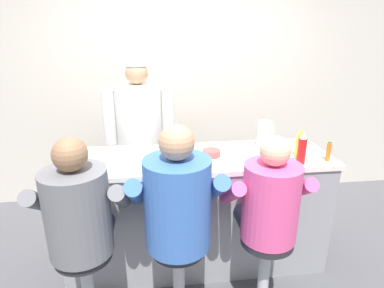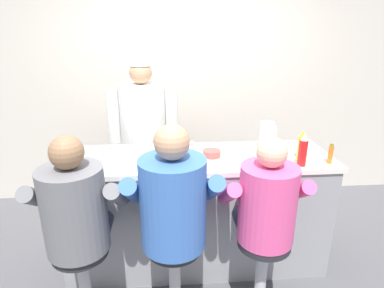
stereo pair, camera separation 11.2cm
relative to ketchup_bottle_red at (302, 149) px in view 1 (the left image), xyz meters
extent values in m
plane|color=#4C4C51|center=(-0.78, -0.09, -1.13)|extent=(20.00, 20.00, 0.00)
cube|color=beige|center=(-0.78, 1.58, 0.22)|extent=(10.00, 0.06, 2.70)
cube|color=gray|center=(-0.78, 0.24, -0.65)|extent=(2.16, 0.65, 0.97)
cube|color=silver|center=(-0.78, 0.24, -0.14)|extent=(2.20, 0.67, 0.04)
cylinder|color=red|center=(0.00, 0.00, -0.02)|extent=(0.07, 0.07, 0.20)
cone|color=white|center=(0.00, 0.00, 0.11)|extent=(0.05, 0.05, 0.05)
cylinder|color=yellow|center=(0.05, 0.14, -0.03)|extent=(0.07, 0.07, 0.18)
cone|color=yellow|center=(0.05, 0.14, 0.09)|extent=(0.06, 0.06, 0.06)
cylinder|color=orange|center=(0.23, 0.02, -0.05)|extent=(0.04, 0.04, 0.15)
cylinder|color=#287F2D|center=(0.23, 0.02, 0.03)|extent=(0.03, 0.03, 0.01)
cylinder|color=silver|center=(-0.16, 0.39, 0.00)|extent=(0.12, 0.12, 0.24)
cube|color=silver|center=(-0.09, 0.39, 0.01)|extent=(0.01, 0.01, 0.14)
cylinder|color=white|center=(-1.64, 0.13, -0.11)|extent=(0.23, 0.23, 0.02)
ellipsoid|color=#E0BC60|center=(-1.64, 0.13, -0.09)|extent=(0.11, 0.08, 0.03)
cylinder|color=#B24C47|center=(-0.66, 0.23, -0.09)|extent=(0.15, 0.15, 0.05)
cylinder|color=white|center=(-0.83, 0.32, -0.07)|extent=(0.08, 0.08, 0.10)
torus|color=white|center=(-0.78, 0.32, -0.07)|extent=(0.07, 0.01, 0.07)
cylinder|color=#232328|center=(-1.60, -0.39, -0.50)|extent=(0.36, 0.36, 0.05)
cylinder|color=#33384C|center=(-1.70, -0.19, -0.46)|extent=(0.15, 0.39, 0.15)
cylinder|color=#33384C|center=(-1.50, -0.19, -0.46)|extent=(0.15, 0.39, 0.15)
cylinder|color=slate|center=(-1.60, -0.39, -0.20)|extent=(0.39, 0.39, 0.56)
cylinder|color=slate|center=(-1.85, -0.28, -0.17)|extent=(0.10, 0.43, 0.34)
cylinder|color=slate|center=(-1.35, -0.28, -0.17)|extent=(0.10, 0.43, 0.34)
sphere|color=#8C6647|center=(-1.60, -0.39, 0.18)|extent=(0.20, 0.20, 0.20)
cylinder|color=#B2B5BA|center=(-0.99, -0.39, -0.80)|extent=(0.08, 0.08, 0.61)
cylinder|color=#232328|center=(-0.99, -0.39, -0.50)|extent=(0.36, 0.36, 0.05)
cylinder|color=#33384C|center=(-1.09, -0.18, -0.46)|extent=(0.16, 0.42, 0.16)
cylinder|color=#33384C|center=(-0.88, -0.18, -0.46)|extent=(0.16, 0.42, 0.16)
cylinder|color=#3866B7|center=(-0.99, -0.39, -0.18)|extent=(0.42, 0.42, 0.60)
cylinder|color=#3866B7|center=(-1.25, -0.27, -0.15)|extent=(0.11, 0.46, 0.36)
cylinder|color=#3866B7|center=(-0.72, -0.27, -0.15)|extent=(0.11, 0.46, 0.36)
sphere|color=tan|center=(-0.99, -0.39, 0.23)|extent=(0.22, 0.22, 0.22)
cylinder|color=#B2B5BA|center=(-0.37, -0.39, -0.80)|extent=(0.08, 0.08, 0.61)
cylinder|color=#232328|center=(-0.37, -0.39, -0.50)|extent=(0.36, 0.36, 0.05)
cylinder|color=#33384C|center=(-0.47, -0.21, -0.46)|extent=(0.14, 0.37, 0.14)
cylinder|color=#33384C|center=(-0.28, -0.21, -0.46)|extent=(0.14, 0.37, 0.14)
cylinder|color=#E54C8C|center=(-0.37, -0.39, -0.21)|extent=(0.37, 0.37, 0.53)
cylinder|color=#E54C8C|center=(-0.61, -0.29, -0.19)|extent=(0.10, 0.40, 0.32)
cylinder|color=#E54C8C|center=(-0.14, -0.29, -0.19)|extent=(0.10, 0.40, 0.32)
sphere|color=#DBB28E|center=(-0.37, -0.39, 0.15)|extent=(0.19, 0.19, 0.19)
cube|color=#232328|center=(-1.26, 1.02, -0.71)|extent=(0.35, 0.19, 0.85)
cube|color=white|center=(-1.26, 0.97, -0.54)|extent=(0.32, 0.02, 0.51)
cylinder|color=white|center=(-1.26, 1.02, 0.04)|extent=(0.46, 0.46, 0.64)
sphere|color=tan|center=(-1.26, 1.02, 0.46)|extent=(0.22, 0.22, 0.22)
cylinder|color=white|center=(-1.26, 1.02, 0.62)|extent=(0.20, 0.20, 0.18)
cylinder|color=white|center=(-1.55, 1.02, 0.03)|extent=(0.13, 0.13, 0.54)
cylinder|color=white|center=(-0.97, 1.02, 0.03)|extent=(0.13, 0.13, 0.54)
camera|label=1|loc=(-1.12, -2.17, 0.85)|focal=30.00mm
camera|label=2|loc=(-1.00, -2.18, 0.85)|focal=30.00mm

